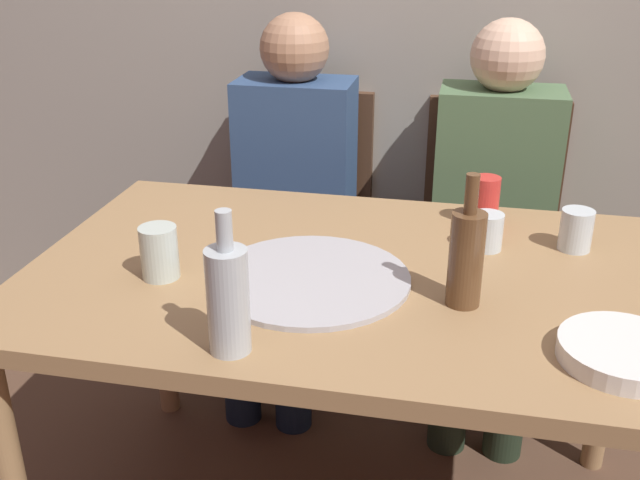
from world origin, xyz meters
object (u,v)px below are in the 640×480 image
object	(u,v)px
pizza_tray	(310,279)
guest_in_sweater	(289,191)
tumbler_near	(159,252)
chair_left	(301,212)
plate_stack	(624,352)
dining_table	(352,303)
soda_can	(485,201)
beer_bottle	(228,298)
wine_glass	(576,230)
guest_in_beanie	(493,206)
wine_bottle	(466,256)
tumbler_far	(487,231)
chair_right	(489,227)

from	to	relation	value
pizza_tray	guest_in_sweater	xyz separation A→B (m)	(-0.24, 0.76, -0.10)
tumbler_near	chair_left	xyz separation A→B (m)	(0.07, 0.96, -0.28)
tumbler_near	plate_stack	bearing A→B (deg)	-8.68
pizza_tray	chair_left	bearing A→B (deg)	104.53
dining_table	soda_can	xyz separation A→B (m)	(0.27, 0.31, 0.14)
soda_can	guest_in_sweater	bearing A→B (deg)	147.22
pizza_tray	beer_bottle	bearing A→B (deg)	-105.44
tumbler_near	pizza_tray	bearing A→B (deg)	8.05
wine_glass	guest_in_beanie	world-z (taller)	guest_in_beanie
tumbler_near	guest_in_beanie	size ratio (longest dim) A/B	0.10
wine_bottle	guest_in_sweater	bearing A→B (deg)	124.66
tumbler_far	wine_bottle	bearing A→B (deg)	-99.14
pizza_tray	wine_bottle	size ratio (longest dim) A/B	1.57
chair_left	guest_in_beanie	world-z (taller)	guest_in_beanie
wine_bottle	chair_right	size ratio (longest dim) A/B	0.30
beer_bottle	chair_left	size ratio (longest dim) A/B	0.29
chair_left	tumbler_near	bearing A→B (deg)	85.64
pizza_tray	beer_bottle	xyz separation A→B (m)	(-0.08, -0.28, 0.10)
tumbler_far	wine_glass	xyz separation A→B (m)	(0.20, 0.04, 0.00)
wine_glass	plate_stack	distance (m)	0.46
tumbler_near	chair_right	world-z (taller)	chair_right
guest_in_sweater	dining_table	bearing A→B (deg)	114.50
tumbler_near	soda_can	size ratio (longest dim) A/B	0.92
wine_glass	soda_can	bearing A→B (deg)	152.45
chair_right	wine_bottle	bearing A→B (deg)	85.61
beer_bottle	plate_stack	bearing A→B (deg)	8.83
wine_bottle	wine_glass	size ratio (longest dim) A/B	2.82
wine_glass	plate_stack	world-z (taller)	wine_glass
wine_bottle	soda_can	size ratio (longest dim) A/B	2.18
wine_glass	guest_in_beanie	xyz separation A→B (m)	(-0.17, 0.48, -0.14)
pizza_tray	chair_left	xyz separation A→B (m)	(-0.24, 0.91, -0.23)
chair_left	guest_in_beanie	distance (m)	0.65
guest_in_sweater	chair_right	bearing A→B (deg)	-166.31
tumbler_far	guest_in_beanie	xyz separation A→B (m)	(0.03, 0.52, -0.14)
beer_bottle	tumbler_far	size ratio (longest dim) A/B	3.08
wine_bottle	pizza_tray	bearing A→B (deg)	174.28
dining_table	guest_in_beanie	distance (m)	0.76
dining_table	soda_can	size ratio (longest dim) A/B	11.42
pizza_tray	wine_glass	world-z (taller)	wine_glass
tumbler_near	guest_in_sweater	size ratio (longest dim) A/B	0.10
wine_bottle	chair_left	world-z (taller)	wine_bottle
guest_in_sweater	tumbler_near	bearing A→B (deg)	84.82
beer_bottle	tumbler_near	xyz separation A→B (m)	(-0.23, 0.24, -0.05)
wine_bottle	tumbler_far	size ratio (longest dim) A/B	3.13
tumbler_near	plate_stack	distance (m)	0.91
beer_bottle	guest_in_beanie	size ratio (longest dim) A/B	0.22
pizza_tray	soda_can	size ratio (longest dim) A/B	3.42
plate_stack	chair_left	size ratio (longest dim) A/B	0.25
pizza_tray	guest_in_sweater	bearing A→B (deg)	107.26
plate_stack	guest_in_sweater	bearing A→B (deg)	131.13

